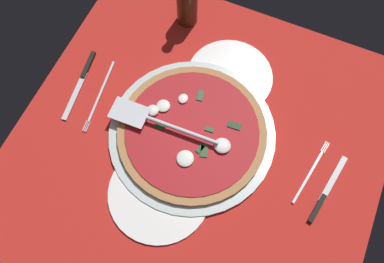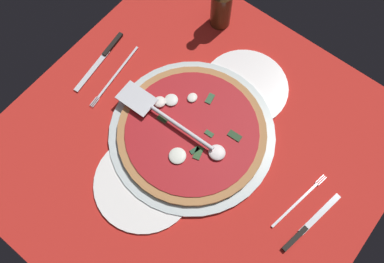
% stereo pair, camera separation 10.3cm
% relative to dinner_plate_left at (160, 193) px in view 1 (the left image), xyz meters
% --- Properties ---
extents(ground_plane, '(0.91, 0.91, 0.01)m').
position_rel_dinner_plate_left_xyz_m(ground_plane, '(0.15, -0.04, -0.01)').
color(ground_plane, red).
extents(checker_pattern, '(0.91, 0.91, 0.00)m').
position_rel_dinner_plate_left_xyz_m(checker_pattern, '(0.15, -0.04, -0.01)').
color(checker_pattern, white).
rests_on(checker_pattern, ground_plane).
extents(pizza_pan, '(0.42, 0.42, 0.01)m').
position_rel_dinner_plate_left_xyz_m(pizza_pan, '(0.17, -0.01, 0.00)').
color(pizza_pan, silver).
rests_on(pizza_pan, ground_plane).
extents(dinner_plate_left, '(0.25, 0.25, 0.01)m').
position_rel_dinner_plate_left_xyz_m(dinner_plate_left, '(0.00, 0.00, 0.00)').
color(dinner_plate_left, white).
rests_on(dinner_plate_left, ground_plane).
extents(dinner_plate_right, '(0.23, 0.23, 0.01)m').
position_rel_dinner_plate_left_xyz_m(dinner_plate_right, '(0.37, -0.03, 0.00)').
color(dinner_plate_right, white).
rests_on(dinner_plate_right, ground_plane).
extents(pizza, '(0.38, 0.38, 0.03)m').
position_rel_dinner_plate_left_xyz_m(pizza, '(0.17, -0.01, 0.02)').
color(pizza, '#B37947').
rests_on(pizza, pizza_pan).
extents(pizza_server, '(0.06, 0.28, 0.01)m').
position_rel_dinner_plate_left_xyz_m(pizza_server, '(0.15, 0.08, 0.04)').
color(pizza_server, silver).
rests_on(pizza_server, pizza).
extents(place_setting_near, '(0.21, 0.15, 0.01)m').
position_rel_dinner_plate_left_xyz_m(place_setting_near, '(0.17, -0.34, -0.00)').
color(place_setting_near, white).
rests_on(place_setting_near, ground_plane).
extents(place_setting_far, '(0.22, 0.16, 0.01)m').
position_rel_dinner_plate_left_xyz_m(place_setting_far, '(0.19, 0.29, -0.00)').
color(place_setting_far, white).
rests_on(place_setting_far, ground_plane).
extents(beer_bottle, '(0.06, 0.06, 0.21)m').
position_rel_dinner_plate_left_xyz_m(beer_bottle, '(0.49, 0.15, 0.08)').
color(beer_bottle, '#462B15').
rests_on(beer_bottle, ground_plane).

